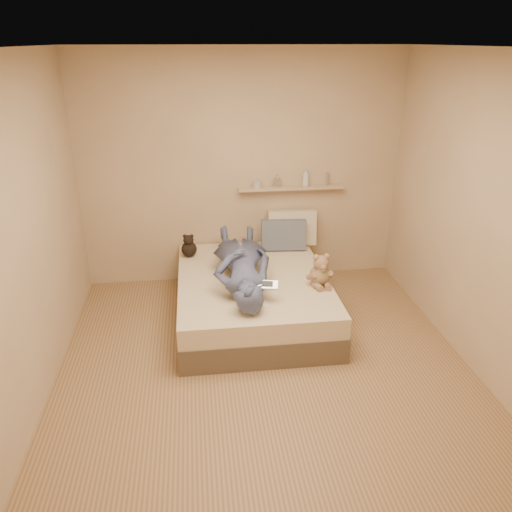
{
  "coord_description": "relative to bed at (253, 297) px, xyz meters",
  "views": [
    {
      "loc": [
        -0.53,
        -3.56,
        2.65
      ],
      "look_at": [
        0.0,
        0.65,
        0.8
      ],
      "focal_mm": 35.0,
      "sensor_mm": 36.0,
      "label": 1
    }
  ],
  "objects": [
    {
      "name": "pillow_grey",
      "position": [
        0.44,
        0.69,
        0.4
      ],
      "size": [
        0.52,
        0.24,
        0.36
      ],
      "primitive_type": "cube",
      "rotation": [
        -0.19,
        0.0,
        -0.08
      ],
      "color": "slate",
      "rests_on": "bed"
    },
    {
      "name": "pillow_cream",
      "position": [
        0.56,
        0.83,
        0.43
      ],
      "size": [
        0.56,
        0.25,
        0.42
      ],
      "primitive_type": "cube",
      "rotation": [
        -0.16,
        0.0,
        -0.05
      ],
      "color": "#C1B999",
      "rests_on": "bed"
    },
    {
      "name": "person",
      "position": [
        -0.12,
        -0.06,
        0.41
      ],
      "size": [
        0.6,
        1.57,
        0.37
      ],
      "primitive_type": "imported",
      "rotation": [
        0.0,
        0.0,
        3.12
      ],
      "color": "#4C5278",
      "rests_on": "bed"
    },
    {
      "name": "dark_plush",
      "position": [
        -0.63,
        0.6,
        0.34
      ],
      "size": [
        0.17,
        0.17,
        0.26
      ],
      "color": "black",
      "rests_on": "bed"
    },
    {
      "name": "teddy_bear",
      "position": [
        0.63,
        -0.27,
        0.36
      ],
      "size": [
        0.28,
        0.27,
        0.34
      ],
      "color": "#8E714E",
      "rests_on": "bed"
    },
    {
      "name": "shelf_bottles",
      "position": [
        0.53,
        0.91,
        0.97
      ],
      "size": [
        0.87,
        0.1,
        0.2
      ],
      "color": "#B3B6BC",
      "rests_on": "wall_shelf"
    },
    {
      "name": "bed",
      "position": [
        0.0,
        0.0,
        0.0
      ],
      "size": [
        1.5,
        1.9,
        0.45
      ],
      "color": "brown",
      "rests_on": "floor"
    },
    {
      "name": "room",
      "position": [
        0.0,
        -0.93,
        1.08
      ],
      "size": [
        3.8,
        3.8,
        3.8
      ],
      "color": "#9D7851",
      "rests_on": "ground"
    },
    {
      "name": "game_console",
      "position": [
        0.07,
        -0.52,
        0.4
      ],
      "size": [
        0.2,
        0.12,
        0.07
      ],
      "color": "silver",
      "rests_on": "bed"
    },
    {
      "name": "wall_shelf",
      "position": [
        0.55,
        0.91,
        0.88
      ],
      "size": [
        1.2,
        0.12,
        0.03
      ],
      "primitive_type": "cube",
      "color": "tan",
      "rests_on": "wall_back"
    }
  ]
}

